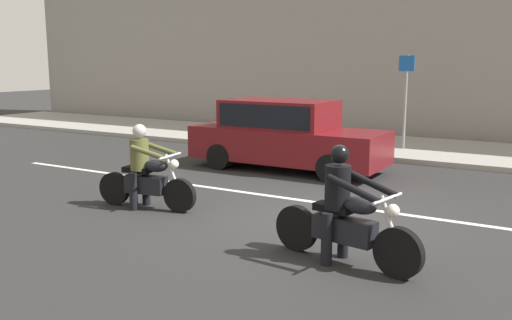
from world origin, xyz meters
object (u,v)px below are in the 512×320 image
at_px(motorcycle_with_rider_black_leather, 344,216).
at_px(street_sign_post, 406,92).
at_px(motorcycle_with_rider_olive, 145,174).
at_px(parked_sedan_maroon, 284,134).

bearing_deg(motorcycle_with_rider_black_leather, street_sign_post, 101.59).
distance_m(motorcycle_with_rider_black_leather, street_sign_post, 9.61).
xyz_separation_m(motorcycle_with_rider_black_leather, street_sign_post, (-1.92, 9.35, 1.12)).
xyz_separation_m(motorcycle_with_rider_black_leather, motorcycle_with_rider_olive, (-4.18, 0.81, -0.01)).
height_order(parked_sedan_maroon, street_sign_post, street_sign_post).
distance_m(motorcycle_with_rider_olive, street_sign_post, 8.91).
distance_m(motorcycle_with_rider_black_leather, parked_sedan_maroon, 6.54).
xyz_separation_m(motorcycle_with_rider_olive, street_sign_post, (2.26, 8.54, 1.13)).
bearing_deg(street_sign_post, motorcycle_with_rider_black_leather, -78.41).
bearing_deg(motorcycle_with_rider_olive, motorcycle_with_rider_black_leather, -10.95).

